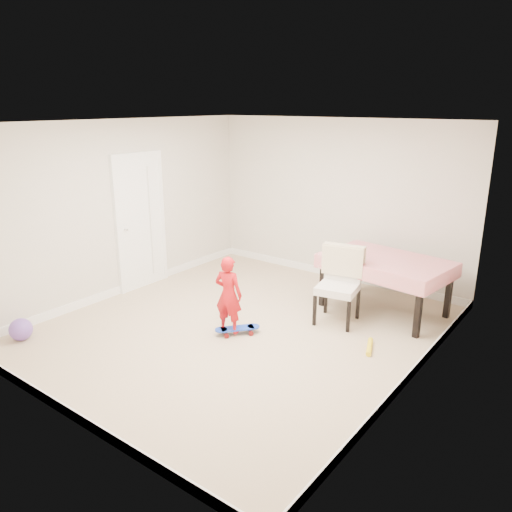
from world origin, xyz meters
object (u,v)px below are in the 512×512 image
Objects in this scene: dining_chair at (338,286)px; skateboard at (237,331)px; child at (228,297)px; dining_table at (384,285)px; balloon at (21,329)px.

dining_chair is 1.77× the size of skateboard.
skateboard is at bearing -158.11° from child.
skateboard is 0.47m from child.
balloon is at bearing -124.52° from dining_table.
dining_table is 5.94× the size of balloon.
child is 3.56× the size of balloon.
dining_chair reaches higher than child.
dining_chair is 3.65× the size of balloon.
dining_chair is 1.44m from skateboard.
dining_table is 2.25m from child.
dining_table is at bearing 6.59° from skateboard.
skateboard is (-1.17, -1.80, -0.35)m from dining_table.
dining_chair reaches higher than balloon.
child reaches higher than dining_table.
child is at bearing 164.04° from skateboard.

